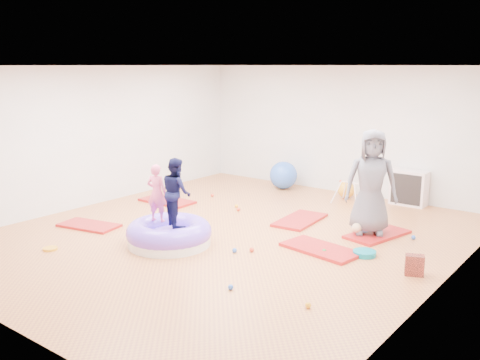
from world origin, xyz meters
The scene contains 19 objects.
room centered at (0.00, 0.00, 1.40)m, with size 7.01×8.01×2.81m.
gym_mat_front_left centered at (-2.27, -1.15, 0.02)m, with size 1.07×0.53×0.04m, color red.
gym_mat_mid_left centered at (-2.41, 0.93, 0.02)m, with size 1.16×0.58×0.05m, color red.
gym_mat_center_back centered at (0.52, 1.42, 0.02)m, with size 1.19×0.60×0.05m, color red.
gym_mat_right centered at (1.61, 0.26, 0.03)m, with size 1.22×0.61×0.05m, color red.
gym_mat_rear_right centered at (2.00, 1.49, 0.02)m, with size 1.15×0.58×0.05m, color red.
inflatable_cushion centered at (-0.45, -0.96, 0.17)m, with size 1.36×1.36×0.43m.
child_pink centered at (-0.71, -0.96, 0.86)m, with size 0.34×0.22×0.93m, color #F56091.
child_navy centered at (-0.29, -0.93, 0.93)m, with size 0.52×0.41×1.08m, color black.
adult_caregiver centered at (1.87, 1.42, 0.92)m, with size 0.85×0.56×1.75m, color #575764.
infant centered at (1.77, 1.30, 0.15)m, with size 0.35×0.35×0.20m.
ball_pit_balls centered at (0.36, 0.31, 0.04)m, with size 4.87×3.67×0.07m.
exercise_ball_blue centered at (-1.17, 3.46, 0.32)m, with size 0.64×0.64×0.64m, color blue.
exercise_ball_orange centered at (0.38, 3.55, 0.18)m, with size 0.37×0.37×0.37m, color gold.
infant_play_gym centered at (0.67, 3.14, 0.31)m, with size 0.60×0.57×0.46m.
cube_shelf centered at (1.65, 3.79, 0.36)m, with size 0.72×0.35×0.72m.
balance_disc centered at (2.24, 0.47, 0.04)m, with size 0.34×0.34×0.08m, color #087588.
backpack centered at (3.10, 0.17, 0.14)m, with size 0.25×0.15×0.29m, color #B1392A.
yellow_toy centered at (-1.74, -2.27, 0.02)m, with size 0.22×0.22×0.03m, color orange.
Camera 1 is at (5.41, -6.70, 2.81)m, focal length 40.00 mm.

